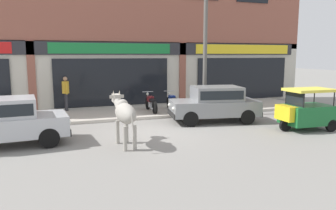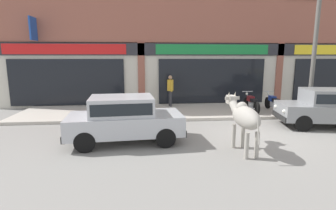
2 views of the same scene
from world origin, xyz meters
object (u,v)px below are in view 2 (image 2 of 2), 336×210
cow (244,117)px  car_1 (124,117)px  motorcycle_0 (251,103)px  motorcycle_1 (273,103)px  car_0 (329,106)px  utility_pole (315,46)px  pedestrian (170,87)px

cow → car_1: cow is taller
car_1 → motorcycle_0: car_1 is taller
motorcycle_1 → motorcycle_0: bearing=178.6°
car_0 → utility_pole: 2.86m
cow → pedestrian: pedestrian is taller
motorcycle_0 → car_1: bearing=-147.1°
cow → pedestrian: bearing=102.3°
cow → pedestrian: (-1.40, 6.43, 0.11)m
motorcycle_1 → pedestrian: bearing=161.2°
cow → car_1: size_ratio=0.58×
car_0 → motorcycle_0: (-1.95, 2.55, -0.30)m
cow → utility_pole: utility_pole is taller
car_1 → motorcycle_0: size_ratio=2.05×
cow → car_0: bearing=28.4°
pedestrian → motorcycle_1: bearing=-18.8°
motorcycle_0 → pedestrian: size_ratio=1.13×
cow → car_1: bearing=161.2°
car_0 → motorcycle_1: size_ratio=2.09×
pedestrian → utility_pole: utility_pole is taller
motorcycle_1 → pedestrian: pedestrian is taller
car_0 → car_1: 7.72m
cow → motorcycle_1: (3.34, 4.81, -0.49)m
cow → utility_pole: size_ratio=0.36×
cow → motorcycle_0: size_ratio=1.19×
car_1 → motorcycle_1: bearing=28.4°
car_0 → motorcycle_1: (-0.90, 2.52, -0.30)m
cow → utility_pole: bearing=40.8°
cow → car_1: 3.60m
motorcycle_1 → utility_pole: 3.01m
car_0 → car_1: bearing=-171.6°
car_0 → pedestrian: size_ratio=2.37×
cow → utility_pole: (4.57, 3.95, 2.12)m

